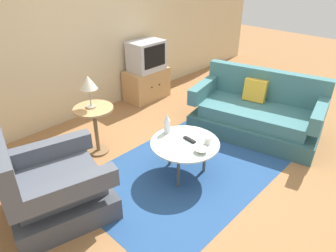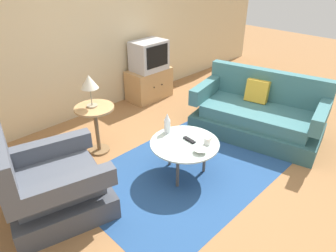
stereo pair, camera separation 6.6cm
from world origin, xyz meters
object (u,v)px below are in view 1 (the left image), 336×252
Objects in this scene: tv_stand at (147,84)px; television at (146,56)px; coffee_table at (185,145)px; tv_remote_dark at (189,140)px; couch at (256,114)px; armchair at (52,189)px; mug at (208,140)px; side_table at (95,121)px; bowl at (201,150)px; vase at (167,123)px; table_lamp at (88,83)px.

tv_stand is 1.32× the size of television.
tv_stand reaches higher than coffee_table.
tv_remote_dark is at bearing -120.54° from television.
couch reaches higher than coffee_table.
mug is (1.51, -0.72, 0.18)m from armchair.
couch is 2.23m from side_table.
side_table reaches higher than bowl.
side_table is at bearing -153.67° from tv_stand.
television is 1.99m from vase.
television reaches higher than mug.
couch is 7.50× the size of vase.
tv_remote_dark is at bearing -9.65° from coffee_table.
couch is 2.39× the size of coffee_table.
table_lamp is 1.36m from tv_remote_dark.
table_lamp is at bearing 113.33° from mug.
bowl is (-1.22, -2.15, -0.33)m from television.
television reaches higher than coffee_table.
bowl reaches higher than tv_remote_dark.
tv_remote_dark is (0.09, 0.24, -0.01)m from bowl.
tv_stand is at bearing 90.00° from television.
television is at bearing 25.73° from side_table.
tv_stand is (2.55, 1.40, -0.03)m from armchair.
tv_stand is at bearing 133.58° from armchair.
table_lamp is 1.63× the size of vase.
television is 4.03× the size of bowl.
tv_stand is (-0.25, 2.02, -0.02)m from couch.
side_table is 1.83m from television.
vase reaches higher than coffee_table.
mug is 0.21m from tv_remote_dark.
mug reaches higher than bowl.
side_table is 1.82m from tv_stand.
vase is at bearing -125.80° from tv_stand.
bowl is (0.41, -1.40, -0.50)m from table_lamp.
bowl is at bearing -165.14° from mug.
vase is 1.49× the size of tv_remote_dark.
couch is 15.70× the size of mug.
couch is 4.61× the size of table_lamp.
bowl is at bearing -73.68° from side_table.
television is 2.33× the size of vase.
television is (0.00, -0.02, 0.51)m from tv_stand.
vase is at bearing -61.15° from side_table.
tv_remote_dark is at bearing -66.41° from side_table.
mug is at bearing 28.60° from tv_remote_dark.
armchair is at bearing 159.15° from coffee_table.
bowl is at bearing -119.55° from television.
side_table is 1.58× the size of table_lamp.
television is 2.24m from tv_remote_dark.
coffee_table is 2.27m from television.
couch is 2.44× the size of tv_stand.
couch reaches higher than side_table.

